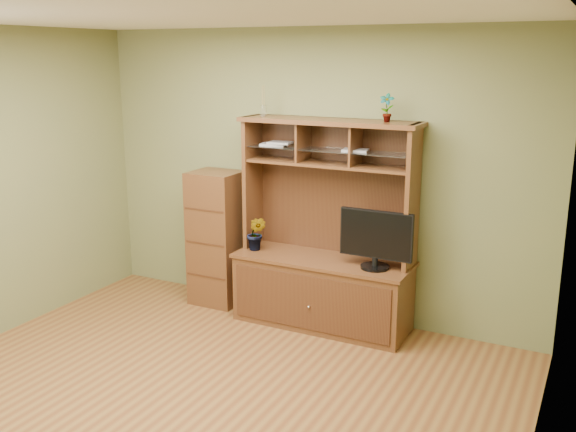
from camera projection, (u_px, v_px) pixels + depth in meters
The scene contains 8 objects.
room at pixel (186, 223), 4.31m from camera, with size 4.54×4.04×2.74m.
media_hutch at pixel (324, 271), 5.90m from camera, with size 1.66×0.61×1.90m.
monitor at pixel (376, 238), 5.50m from camera, with size 0.65×0.25×0.52m.
orchid_plant at pixel (256, 233), 6.04m from camera, with size 0.18×0.14×0.33m, color #2B5F20.
top_plant at pixel (387, 108), 5.37m from camera, with size 0.13×0.09×0.24m, color #316B25.
reed_diffuser at pixel (263, 104), 5.89m from camera, with size 0.06×0.06×0.28m.
magazines at pixel (301, 146), 5.81m from camera, with size 1.06×0.22×0.04m.
side_cabinet at pixel (217, 238), 6.41m from camera, with size 0.48×0.44×1.34m.
Camera 1 is at (2.49, -3.41, 2.45)m, focal length 40.00 mm.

